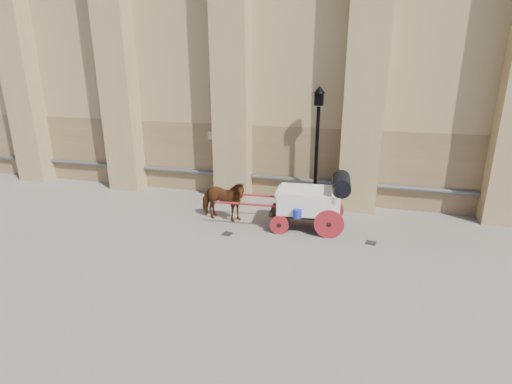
% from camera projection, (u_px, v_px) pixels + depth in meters
% --- Properties ---
extents(ground, '(90.00, 90.00, 0.00)m').
position_uv_depth(ground, '(227.00, 234.00, 13.23)').
color(ground, '#6E655B').
rests_on(ground, ground).
extents(horse, '(1.84, 0.92, 1.52)m').
position_uv_depth(horse, '(223.00, 200.00, 14.12)').
color(horse, brown).
rests_on(horse, ground).
extents(carriage, '(4.55, 1.70, 1.95)m').
position_uv_depth(carriage, '(314.00, 200.00, 13.30)').
color(carriage, black).
rests_on(carriage, ground).
extents(street_lamp, '(0.43, 0.43, 4.61)m').
position_uv_depth(street_lamp, '(317.00, 146.00, 14.81)').
color(street_lamp, black).
rests_on(street_lamp, ground).
extents(drain_grate_near, '(0.38, 0.38, 0.01)m').
position_uv_depth(drain_grate_near, '(227.00, 234.00, 13.20)').
color(drain_grate_near, black).
rests_on(drain_grate_near, ground).
extents(drain_grate_far, '(0.36, 0.36, 0.01)m').
position_uv_depth(drain_grate_far, '(371.00, 243.00, 12.55)').
color(drain_grate_far, black).
rests_on(drain_grate_far, ground).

